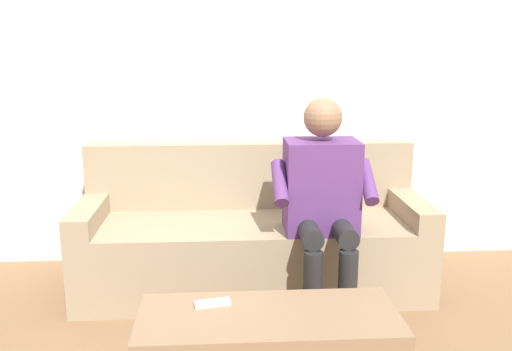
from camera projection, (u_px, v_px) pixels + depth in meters
ground_plane at (261, 346)px, 2.74m from camera, size 8.00×8.00×0.00m
back_wall at (248, 81)px, 3.66m from camera, size 4.17×0.06×2.43m
couch at (252, 237)px, 3.39m from camera, size 2.04×0.75×0.85m
person_solo_seated at (322, 193)px, 3.00m from camera, size 0.55×0.53×1.17m
remote_white at (212, 303)px, 2.30m from camera, size 0.15×0.07×0.02m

